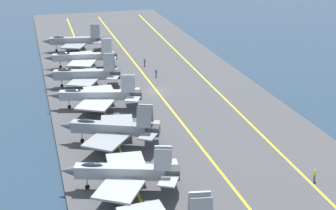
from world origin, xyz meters
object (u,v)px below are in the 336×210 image
(parked_jet_fourth, at_px, (97,95))
(parked_jet_second, at_px, (123,172))
(parked_jet_third, at_px, (111,128))
(crew_purple_vest, at_px, (145,62))
(parked_jet_fifth, at_px, (84,74))
(crew_yellow_vest, at_px, (315,174))
(crew_blue_vest, at_px, (156,72))
(parked_jet_seventh, at_px, (75,41))
(parked_jet_sixth, at_px, (83,57))

(parked_jet_fourth, bearing_deg, parked_jet_second, 177.83)
(parked_jet_third, bearing_deg, crew_purple_vest, -20.02)
(parked_jet_third, bearing_deg, parked_jet_fourth, -0.51)
(parked_jet_second, height_order, crew_purple_vest, parked_jet_second)
(parked_jet_second, xyz_separation_m, parked_jet_fifth, (42.32, -0.29, 0.05))
(crew_yellow_vest, relative_size, crew_purple_vest, 0.95)
(crew_blue_vest, bearing_deg, parked_jet_third, 154.27)
(crew_blue_vest, xyz_separation_m, crew_purple_vest, (8.66, 0.47, 0.04))
(parked_jet_second, height_order, crew_yellow_vest, parked_jet_second)
(parked_jet_fourth, distance_m, crew_purple_vest, 27.75)
(parked_jet_second, bearing_deg, parked_jet_fifth, -0.40)
(parked_jet_fourth, height_order, parked_jet_fifth, parked_jet_fifth)
(parked_jet_fifth, height_order, crew_blue_vest, parked_jet_fifth)
(parked_jet_third, relative_size, parked_jet_seventh, 0.99)
(parked_jet_third, relative_size, parked_jet_fourth, 0.92)
(parked_jet_second, height_order, parked_jet_sixth, parked_jet_sixth)
(parked_jet_third, height_order, crew_blue_vest, parked_jet_third)
(parked_jet_fourth, relative_size, parked_jet_fifth, 1.09)
(crew_purple_vest, bearing_deg, parked_jet_sixth, 78.26)
(parked_jet_third, xyz_separation_m, parked_jet_fourth, (15.76, -0.14, -0.17))
(parked_jet_second, height_order, parked_jet_fourth, parked_jet_fourth)
(parked_jet_third, height_order, parked_jet_seventh, parked_jet_seventh)
(parked_jet_seventh, bearing_deg, parked_jet_fourth, 179.46)
(parked_jet_seventh, xyz_separation_m, crew_blue_vest, (-26.33, -14.34, -1.73))
(parked_jet_sixth, bearing_deg, parked_jet_second, 178.26)
(parked_jet_sixth, height_order, crew_yellow_vest, parked_jet_sixth)
(parked_jet_fifth, bearing_deg, parked_jet_third, -178.61)
(parked_jet_fifth, xyz_separation_m, parked_jet_sixth, (13.99, -1.41, -0.18))
(parked_jet_fourth, relative_size, parked_jet_seventh, 1.08)
(parked_jet_seventh, distance_m, crew_purple_vest, 22.53)
(parked_jet_fourth, bearing_deg, crew_blue_vest, -44.28)
(parked_jet_sixth, relative_size, parked_jet_seventh, 1.06)
(parked_jet_fifth, relative_size, crew_blue_vest, 8.76)
(crew_purple_vest, bearing_deg, crew_blue_vest, -176.87)
(parked_jet_third, height_order, parked_jet_fifth, parked_jet_fifth)
(parked_jet_fifth, distance_m, parked_jet_seventh, 28.85)
(parked_jet_sixth, distance_m, crew_purple_vest, 14.03)
(parked_jet_second, height_order, parked_jet_seventh, parked_jet_seventh)
(parked_jet_second, relative_size, parked_jet_third, 0.99)
(parked_jet_sixth, distance_m, crew_yellow_vest, 65.02)
(parked_jet_fifth, relative_size, parked_jet_seventh, 0.98)
(parked_jet_sixth, bearing_deg, parked_jet_third, 179.02)
(parked_jet_second, relative_size, parked_jet_sixth, 0.93)
(parked_jet_sixth, bearing_deg, crew_purple_vest, -101.74)
(parked_jet_fourth, distance_m, parked_jet_seventh, 41.44)
(parked_jet_fourth, relative_size, crew_blue_vest, 9.59)
(parked_jet_sixth, bearing_deg, parked_jet_seventh, 0.77)
(parked_jet_second, distance_m, parked_jet_sixth, 56.33)
(parked_jet_third, distance_m, crew_blue_vest, 34.30)
(crew_yellow_vest, xyz_separation_m, crew_purple_vest, (57.98, 9.26, 0.05))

